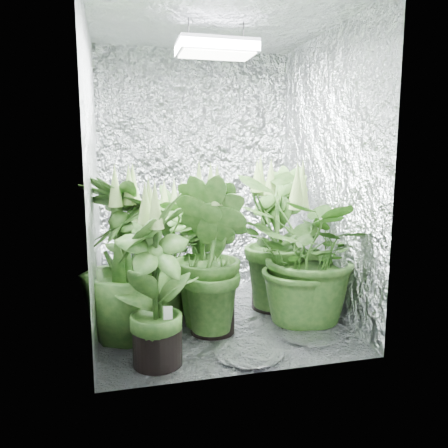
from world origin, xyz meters
TOP-DOWN VIEW (x-y plane):
  - ground at (0.00, 0.00)m, footprint 1.60×1.60m
  - walls at (0.00, 0.00)m, footprint 1.62×1.62m
  - ceiling at (0.00, 0.00)m, footprint 1.60×1.60m
  - grow_lamp at (0.00, 0.00)m, footprint 0.50×0.30m
  - plant_a at (-0.42, 0.09)m, footprint 0.96×0.96m
  - plant_b at (-0.23, 0.56)m, footprint 0.65×0.65m
  - plant_c at (0.46, 0.13)m, footprint 0.64×0.64m
  - plant_d at (-0.62, -0.20)m, footprint 0.80×0.80m
  - plant_e at (0.54, -0.27)m, footprint 1.02×1.02m
  - plant_f at (-0.47, -0.57)m, footprint 0.68×0.68m
  - plant_g at (-0.08, -0.21)m, footprint 0.74×0.74m
  - plant_h at (-0.10, 0.14)m, footprint 0.51×0.51m
  - circulation_fan at (0.62, 0.27)m, footprint 0.13×0.27m
  - plant_label at (-0.41, -0.60)m, footprint 0.05×0.03m

SIDE VIEW (x-z plane):
  - ground at x=0.00m, z-range 0.00..0.00m
  - circulation_fan at x=0.62m, z-range -0.02..0.29m
  - plant_label at x=-0.41m, z-range 0.26..0.34m
  - plant_h at x=-0.10m, z-range -0.04..0.83m
  - plant_a at x=-0.42m, z-range -0.03..0.90m
  - plant_b at x=-0.23m, z-range -0.04..0.93m
  - plant_f at x=-0.47m, z-range -0.04..0.98m
  - plant_g at x=-0.08m, z-range -0.04..1.06m
  - plant_d at x=-0.62m, z-range -0.04..1.06m
  - plant_e at x=0.54m, z-range -0.03..1.07m
  - plant_c at x=0.46m, z-range -0.05..1.09m
  - walls at x=0.00m, z-range 0.00..2.00m
  - grow_lamp at x=0.00m, z-range 1.72..1.94m
  - ceiling at x=0.00m, z-range 2.00..2.00m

